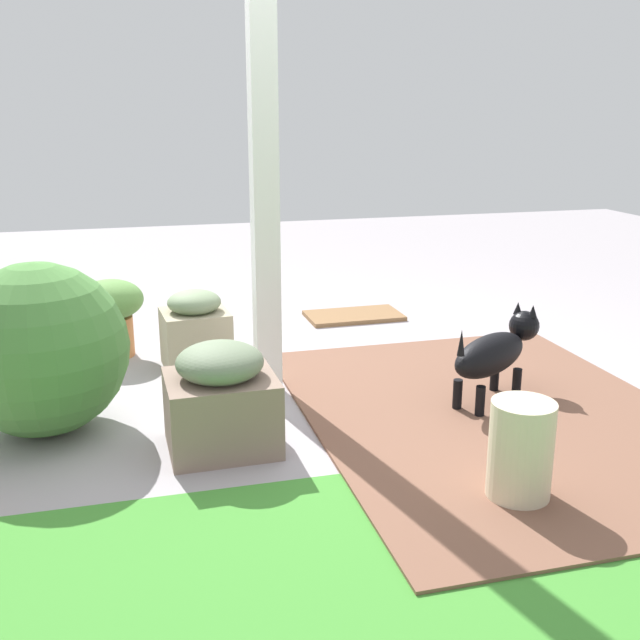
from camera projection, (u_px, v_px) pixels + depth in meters
name	position (u px, v px, depth m)	size (l,w,h in m)	color
ground_plane	(321.00, 386.00, 4.06)	(12.00, 12.00, 0.00)	#9D979B
brick_path	(495.00, 416.00, 3.65)	(1.80, 2.40, 0.02)	brown
porch_pillar	(264.00, 149.00, 3.65)	(0.13, 0.13, 2.53)	white
stone_planter_nearest	(196.00, 331.00, 4.31)	(0.40, 0.38, 0.46)	tan
stone_planter_mid	(221.00, 399.00, 3.27)	(0.48, 0.42, 0.49)	#866E5F
round_shrub	(40.00, 349.00, 3.40)	(0.80, 0.80, 0.80)	#487E3A
terracotta_pot_broad	(111.00, 310.00, 4.49)	(0.40, 0.40, 0.47)	#C07542
dog	(495.00, 352.00, 3.76)	(0.65, 0.47, 0.47)	black
ceramic_urn	(520.00, 452.00, 2.84)	(0.25, 0.25, 0.40)	beige
doormat	(354.00, 316.00, 5.38)	(0.67, 0.38, 0.03)	olive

